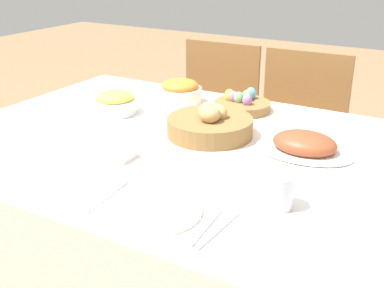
{
  "coord_description": "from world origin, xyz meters",
  "views": [
    {
      "loc": [
        0.63,
        -1.23,
        1.36
      ],
      "look_at": [
        -0.02,
        -0.08,
        0.82
      ],
      "focal_mm": 45.0,
      "sensor_mm": 36.0,
      "label": 1
    }
  ],
  "objects": [
    {
      "name": "chair_far_center",
      "position": [
        -0.01,
        0.88,
        0.49
      ],
      "size": [
        0.43,
        0.43,
        0.9
      ],
      "rotation": [
        0.0,
        0.0,
        0.02
      ],
      "color": "olive",
      "rests_on": "ground"
    },
    {
      "name": "carrot_bowl",
      "position": [
        -0.33,
        0.36,
        0.82
      ],
      "size": [
        0.17,
        0.17,
        0.1
      ],
      "color": "silver",
      "rests_on": "dining_table"
    },
    {
      "name": "dinner_plate",
      "position": [
        0.06,
        -0.41,
        0.78
      ],
      "size": [
        0.23,
        0.23,
        0.01
      ],
      "color": "silver",
      "rests_on": "dining_table"
    },
    {
      "name": "ham_platter",
      "position": [
        0.26,
        0.11,
        0.8
      ],
      "size": [
        0.3,
        0.21,
        0.07
      ],
      "color": "silver",
      "rests_on": "dining_table"
    },
    {
      "name": "butter_dish",
      "position": [
        -0.22,
        -0.2,
        0.79
      ],
      "size": [
        0.12,
        0.08,
        0.03
      ],
      "color": "silver",
      "rests_on": "dining_table"
    },
    {
      "name": "dining_table",
      "position": [
        0.0,
        0.0,
        0.39
      ],
      "size": [
        1.79,
        1.11,
        0.78
      ],
      "color": "white",
      "rests_on": "ground"
    },
    {
      "name": "drinking_cup",
      "position": [
        0.31,
        -0.24,
        0.82
      ],
      "size": [
        0.08,
        0.08,
        0.08
      ],
      "color": "silver",
      "rests_on": "dining_table"
    },
    {
      "name": "pineapple_bowl",
      "position": [
        -0.48,
        0.13,
        0.82
      ],
      "size": [
        0.17,
        0.17,
        0.09
      ],
      "color": "silver",
      "rests_on": "dining_table"
    },
    {
      "name": "chair_far_left",
      "position": [
        -0.46,
        0.88,
        0.49
      ],
      "size": [
        0.43,
        0.43,
        0.9
      ],
      "rotation": [
        0.0,
        0.0,
        0.02
      ],
      "color": "olive",
      "rests_on": "ground"
    },
    {
      "name": "bread_basket",
      "position": [
        -0.06,
        0.1,
        0.82
      ],
      "size": [
        0.28,
        0.28,
        0.11
      ],
      "color": "olive",
      "rests_on": "dining_table"
    },
    {
      "name": "knife",
      "position": [
        0.2,
        -0.41,
        0.78
      ],
      "size": [
        0.02,
        0.17,
        0.0
      ],
      "rotation": [
        0.0,
        0.0,
        0.07
      ],
      "color": "#B7B7BC",
      "rests_on": "dining_table"
    },
    {
      "name": "fork",
      "position": [
        -0.08,
        -0.41,
        0.78
      ],
      "size": [
        0.02,
        0.17,
        0.0
      ],
      "rotation": [
        0.0,
        0.0,
        0.07
      ],
      "color": "#B7B7BC",
      "rests_on": "dining_table"
    },
    {
      "name": "egg_basket",
      "position": [
        -0.08,
        0.39,
        0.8
      ],
      "size": [
        0.21,
        0.21,
        0.08
      ],
      "color": "olive",
      "rests_on": "dining_table"
    },
    {
      "name": "spoon",
      "position": [
        0.23,
        -0.41,
        0.78
      ],
      "size": [
        0.02,
        0.17,
        0.0
      ],
      "rotation": [
        0.0,
        0.0,
        -0.07
      ],
      "color": "#B7B7BC",
      "rests_on": "dining_table"
    }
  ]
}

